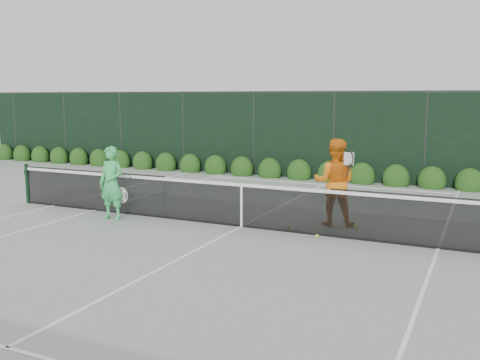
% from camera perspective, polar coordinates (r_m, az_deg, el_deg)
% --- Properties ---
extents(ground, '(80.00, 80.00, 0.00)m').
position_cam_1_polar(ground, '(11.90, 0.17, -5.02)').
color(ground, gray).
rests_on(ground, ground).
extents(tennis_net, '(12.90, 0.10, 1.07)m').
position_cam_1_polar(tennis_net, '(11.79, 0.06, -2.50)').
color(tennis_net, '#11331A').
rests_on(tennis_net, ground).
extents(player_woman, '(0.67, 0.44, 1.72)m').
position_cam_1_polar(player_woman, '(12.83, -13.54, -0.34)').
color(player_woman, '#3AC664').
rests_on(player_woman, ground).
extents(player_man, '(1.06, 0.89, 1.95)m').
position_cam_1_polar(player_man, '(12.07, 10.07, -0.24)').
color(player_man, orange).
rests_on(player_man, ground).
extents(court_lines, '(11.03, 23.83, 0.01)m').
position_cam_1_polar(court_lines, '(11.90, 0.17, -4.99)').
color(court_lines, white).
rests_on(court_lines, ground).
extents(windscreen_fence, '(32.00, 21.07, 3.06)m').
position_cam_1_polar(windscreen_fence, '(9.26, -6.91, 0.48)').
color(windscreen_fence, black).
rests_on(windscreen_fence, ground).
extents(hedge_row, '(31.66, 0.65, 0.94)m').
position_cam_1_polar(hedge_row, '(18.47, 9.55, 0.58)').
color(hedge_row, black).
rests_on(hedge_row, ground).
extents(tennis_balls, '(1.44, 1.19, 0.07)m').
position_cam_1_polar(tennis_balls, '(11.70, 9.52, -5.21)').
color(tennis_balls, '#BCF035').
rests_on(tennis_balls, ground).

